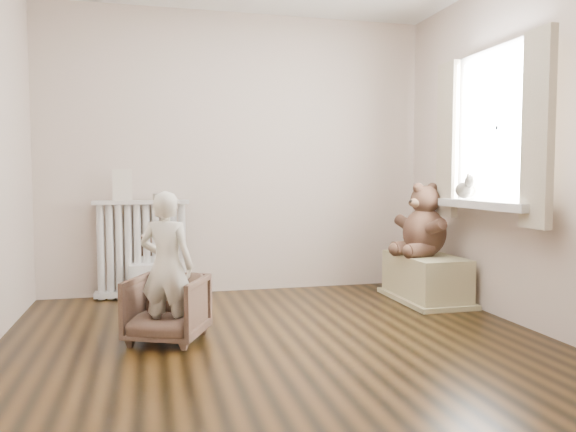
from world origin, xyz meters
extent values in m
cube|color=black|center=(0.00, 0.00, 0.00)|extent=(3.60, 3.60, 0.01)
cube|color=beige|center=(0.00, 1.80, 1.30)|extent=(3.60, 0.02, 2.60)
cube|color=beige|center=(0.00, -1.80, 1.30)|extent=(3.60, 0.02, 2.60)
cube|color=beige|center=(1.80, 0.00, 1.30)|extent=(0.02, 3.60, 2.60)
cube|color=white|center=(1.76, 0.30, 1.45)|extent=(0.03, 0.90, 1.10)
cube|color=silver|center=(1.67, 0.30, 0.87)|extent=(0.22, 1.10, 0.06)
cube|color=beige|center=(1.65, -0.27, 1.39)|extent=(0.06, 0.26, 1.30)
cube|color=beige|center=(1.65, 0.87, 1.39)|extent=(0.06, 0.26, 1.30)
cube|color=silver|center=(-0.89, 1.68, 0.39)|extent=(0.83, 0.16, 0.87)
cube|color=beige|center=(-1.05, 1.68, 1.01)|extent=(0.17, 0.01, 0.28)
cylinder|color=#A59E8C|center=(-0.74, 1.68, 0.90)|extent=(0.10, 0.10, 0.06)
cylinder|color=#A59E8C|center=(-0.68, 1.68, 0.90)|extent=(0.09, 0.09, 0.05)
cube|color=silver|center=(-0.81, 1.65, 0.28)|extent=(0.36, 0.26, 0.57)
imported|color=brown|center=(-0.72, 0.26, 0.22)|extent=(0.62, 0.62, 0.43)
imported|color=white|center=(-0.72, 0.21, 0.51)|extent=(0.42, 0.36, 0.97)
cube|color=#C4BD8E|center=(1.52, 0.97, 0.20)|extent=(0.45, 0.85, 0.40)
camera|label=1|loc=(-0.82, -3.45, 1.08)|focal=35.00mm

